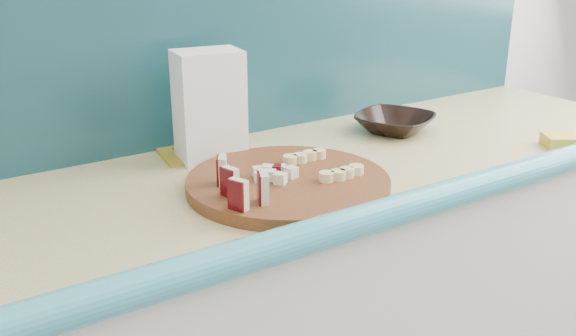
% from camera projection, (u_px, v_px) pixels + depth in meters
% --- Properties ---
extents(backsplash, '(2.20, 0.02, 0.50)m').
position_uv_depth(backsplash, '(209.00, 38.00, 1.53)').
color(backsplash, teal).
rests_on(backsplash, kitchen_counter).
extents(cutting_board, '(0.41, 0.41, 0.03)m').
position_uv_depth(cutting_board, '(288.00, 183.00, 1.29)').
color(cutting_board, '#4F2E10').
rests_on(cutting_board, kitchen_counter).
extents(apple_wedges, '(0.07, 0.16, 0.06)m').
position_uv_depth(apple_wedges, '(238.00, 184.00, 1.17)').
color(apple_wedges, beige).
rests_on(apple_wedges, cutting_board).
extents(apple_chunks, '(0.07, 0.07, 0.02)m').
position_uv_depth(apple_chunks, '(278.00, 175.00, 1.27)').
color(apple_chunks, '#F4E7C3').
rests_on(apple_chunks, cutting_board).
extents(banana_slices, '(0.11, 0.15, 0.02)m').
position_uv_depth(banana_slices, '(323.00, 165.00, 1.33)').
color(banana_slices, '#E2D18A').
rests_on(banana_slices, cutting_board).
extents(brown_bowl, '(0.26, 0.26, 0.05)m').
position_uv_depth(brown_bowl, '(395.00, 123.00, 1.66)').
color(brown_bowl, black).
rests_on(brown_bowl, kitchen_counter).
extents(flour_bag, '(0.16, 0.12, 0.25)m').
position_uv_depth(flour_bag, '(209.00, 106.00, 1.43)').
color(flour_bag, white).
rests_on(flour_bag, kitchen_counter).
extents(sponge, '(0.12, 0.11, 0.03)m').
position_uv_depth(sponge, '(565.00, 141.00, 1.55)').
color(sponge, gold).
rests_on(sponge, kitchen_counter).
extents(banana_peel, '(0.21, 0.17, 0.01)m').
position_uv_depth(banana_peel, '(190.00, 151.00, 1.51)').
color(banana_peel, gold).
rests_on(banana_peel, kitchen_counter).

